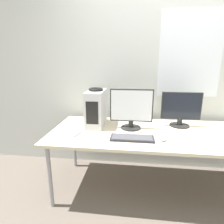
{
  "coord_description": "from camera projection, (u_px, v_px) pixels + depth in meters",
  "views": [
    {
      "loc": [
        -0.39,
        -1.44,
        1.43
      ],
      "look_at": [
        -0.62,
        0.46,
        0.91
      ],
      "focal_mm": 30.0,
      "sensor_mm": 36.0,
      "label": 1
    }
  ],
  "objects": [
    {
      "name": "headphones",
      "position": [
        96.0,
        89.0,
        2.09
      ],
      "size": [
        0.16,
        0.16,
        0.03
      ],
      "color": "black",
      "rests_on": "pc_tower"
    },
    {
      "name": "monitor_main",
      "position": [
        131.0,
        109.0,
        2.03
      ],
      "size": [
        0.46,
        0.22,
        0.44
      ],
      "color": "black",
      "rests_on": "desk"
    },
    {
      "name": "pc_tower",
      "position": [
        96.0,
        108.0,
        2.15
      ],
      "size": [
        0.19,
        0.43,
        0.4
      ],
      "color": "silver",
      "rests_on": "desk"
    },
    {
      "name": "monitor_right_near",
      "position": [
        181.0,
        109.0,
        2.11
      ],
      "size": [
        0.44,
        0.22,
        0.39
      ],
      "color": "black",
      "rests_on": "desk"
    },
    {
      "name": "mouse",
      "position": [
        163.0,
        139.0,
        1.77
      ],
      "size": [
        0.06,
        0.09,
        0.02
      ],
      "color": "#B2B2B7",
      "rests_on": "desk"
    },
    {
      "name": "cell_phone",
      "position": [
        75.0,
        134.0,
        1.91
      ],
      "size": [
        0.09,
        0.14,
        0.01
      ],
      "rotation": [
        0.0,
        0.0,
        -0.23
      ],
      "color": "#99999E",
      "rests_on": "desk"
    },
    {
      "name": "wall_back",
      "position": [
        167.0,
        68.0,
        2.36
      ],
      "size": [
        8.0,
        0.07,
        2.7
      ],
      "color": "silver",
      "rests_on": "ground_plane"
    },
    {
      "name": "keyboard",
      "position": [
        132.0,
        138.0,
        1.79
      ],
      "size": [
        0.42,
        0.17,
        0.02
      ],
      "color": "#28282D",
      "rests_on": "desk"
    },
    {
      "name": "ground_plane",
      "position": [
        174.0,
        224.0,
        1.7
      ],
      "size": [
        14.0,
        14.0,
        0.0
      ],
      "primitive_type": "plane",
      "color": "#665B51"
    },
    {
      "name": "desk",
      "position": [
        171.0,
        136.0,
        1.97
      ],
      "size": [
        2.54,
        0.93,
        0.71
      ],
      "color": "beige",
      "rests_on": "ground_plane"
    }
  ]
}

